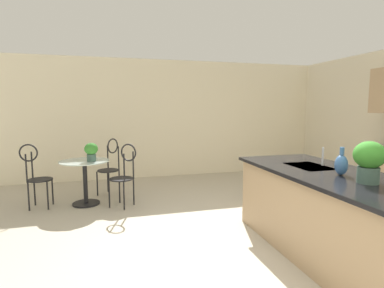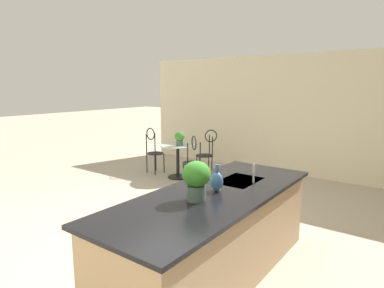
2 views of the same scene
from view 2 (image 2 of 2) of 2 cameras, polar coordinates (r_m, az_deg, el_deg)
name	(u,v)px [view 2 (image 2 of 2)]	position (r m, az deg, el deg)	size (l,w,h in m)	color
ground_plane	(170,242)	(4.50, -3.74, -16.45)	(40.00, 40.00, 0.00)	#B2A893
wall_left_window	(292,115)	(7.81, 16.82, 4.79)	(0.12, 7.80, 2.70)	beige
kitchen_island	(213,234)	(3.63, 3.67, -15.16)	(2.80, 1.06, 0.92)	tan
bistro_table	(178,158)	(7.25, -2.46, -2.39)	(0.80, 0.80, 0.74)	black
chair_near_window	(207,150)	(7.41, 2.57, -1.12)	(0.54, 0.54, 1.04)	black
chair_by_island	(153,148)	(7.72, -6.65, -0.73)	(0.41, 0.50, 1.04)	black
chair_toward_desk	(193,158)	(6.62, 0.11, -2.47)	(0.53, 0.53, 1.04)	black
sink_faucet	(254,174)	(3.81, 10.57, -5.03)	(0.02, 0.02, 0.22)	#B2B5BA
potted_plant_on_table	(180,138)	(7.03, -2.14, 1.08)	(0.21, 0.21, 0.30)	#385147
potted_plant_counter_near	(196,178)	(3.16, 0.75, -5.90)	(0.27, 0.27, 0.39)	#385147
vase_on_counter	(217,181)	(3.46, 4.30, -6.39)	(0.13, 0.13, 0.29)	#386099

